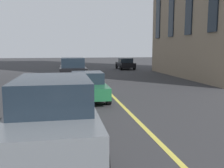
% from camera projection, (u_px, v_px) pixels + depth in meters
% --- Properties ---
extents(lane_centre_line, '(80.00, 0.16, 0.01)m').
position_uv_depth(lane_centre_line, '(112.00, 95.00, 14.16)').
color(lane_centre_line, '#D8C64C').
rests_on(lane_centre_line, ground_plane).
extents(car_black_mid, '(3.90, 1.89, 1.40)m').
position_uv_depth(car_black_mid, '(125.00, 64.00, 31.89)').
color(car_black_mid, black).
rests_on(car_black_mid, ground_plane).
extents(car_white_parked_b, '(4.40, 1.95, 1.37)m').
position_uv_depth(car_white_parked_b, '(75.00, 66.00, 28.12)').
color(car_white_parked_b, silver).
rests_on(car_white_parked_b, ground_plane).
extents(car_grey_oncoming, '(4.70, 2.14, 1.88)m').
position_uv_depth(car_grey_oncoming, '(54.00, 115.00, 6.20)').
color(car_grey_oncoming, slate).
rests_on(car_grey_oncoming, ground_plane).
extents(car_black_near, '(4.70, 2.14, 1.88)m').
position_uv_depth(car_black_near, '(73.00, 69.00, 19.92)').
color(car_black_near, black).
rests_on(car_black_near, ground_plane).
extents(car_green_far, '(3.90, 1.89, 1.40)m').
position_uv_depth(car_green_far, '(88.00, 86.00, 12.78)').
color(car_green_far, '#1E6038').
rests_on(car_green_far, ground_plane).
extents(car_grey_parked_a, '(4.40, 1.95, 1.37)m').
position_uv_depth(car_grey_parked_a, '(71.00, 62.00, 36.21)').
color(car_grey_parked_a, slate).
rests_on(car_grey_parked_a, ground_plane).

